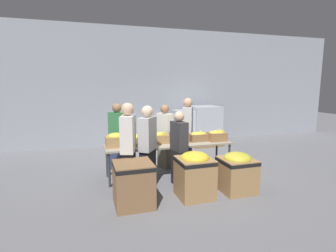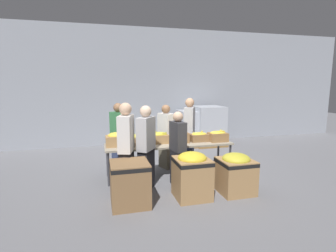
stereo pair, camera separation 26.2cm
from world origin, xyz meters
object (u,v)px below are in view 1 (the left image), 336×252
Objects in this scene: pallet_stack_0 at (189,128)px; pallet_stack_1 at (204,126)px; banana_box_4 at (198,136)px; volunteer_5 at (179,149)px; volunteer_0 at (188,132)px; volunteer_2 at (165,137)px; volunteer_3 at (148,148)px; volunteer_4 at (118,137)px; banana_box_5 at (217,135)px; banana_box_2 at (159,138)px; banana_box_1 at (137,140)px; banana_box_3 at (179,136)px; banana_box_0 at (116,140)px; donation_bin_1 at (195,173)px; volunteer_1 at (128,150)px; donation_bin_0 at (133,183)px; donation_bin_2 at (237,171)px; sorting_table at (169,145)px.

pallet_stack_1 is at bearing -14.77° from pallet_stack_0.
volunteer_5 reaches higher than banana_box_4.
volunteer_0 is 0.68m from volunteer_2.
volunteer_4 is (-0.44, 1.34, -0.02)m from volunteer_3.
volunteer_3 is (-1.81, -0.54, -0.05)m from banana_box_5.
volunteer_3 is (-0.43, -0.70, -0.05)m from banana_box_2.
volunteer_4 is (-1.81, 0.02, -0.05)m from volunteer_0.
banana_box_3 is at bearing -0.99° from banana_box_1.
banana_box_0 is 1.90m from donation_bin_1.
volunteer_4 is at bearing 52.65° from volunteer_3.
banana_box_2 is 0.25× the size of volunteer_1.
volunteer_3 is at bearing -144.07° from banana_box_3.
donation_bin_2 is at bearing 0.00° from donation_bin_0.
sorting_table is 1.31m from volunteer_4.
banana_box_1 is 1.44m from donation_bin_0.
volunteer_4 reaches higher than banana_box_0.
banana_box_1 is at bearing 175.75° from sorting_table.
banana_box_1 is 0.52m from banana_box_2.
banana_box_0 is at bearing 28.09° from volunteer_1.
volunteer_2 is 0.95× the size of volunteer_3.
sorting_table is 0.89m from volunteer_3.
sorting_table is at bearing 176.31° from banana_box_5.
donation_bin_1 is (-0.16, -1.30, -0.45)m from banana_box_3.
volunteer_0 reaches higher than volunteer_5.
banana_box_3 is 1.91m from donation_bin_0.
pallet_stack_1 is at bearing 70.83° from banana_box_5.
banana_box_1 is 3.86m from pallet_stack_1.
banana_box_3 is 1.11m from volunteer_3.
volunteer_3 is at bearing 81.12° from volunteer_5.
volunteer_4 is at bearing 18.87° from volunteer_1.
volunteer_3 is at bearing -82.42° from banana_box_1.
donation_bin_1 is at bearing -116.36° from banana_box_4.
sorting_table is 3.75× the size of donation_bin_0.
pallet_stack_1 reaches higher than sorting_table.
banana_box_0 reaches higher than donation_bin_1.
sorting_table is at bearing -171.59° from banana_box_3.
volunteer_5 is (0.24, -0.69, -0.12)m from banana_box_2.
banana_box_5 is at bearing -15.27° from banana_box_4.
banana_box_3 is at bearing -125.54° from pallet_stack_1.
volunteer_2 is (-0.18, 0.55, -0.12)m from banana_box_3.
volunteer_1 is 2.29× the size of donation_bin_0.
banana_box_5 is 0.55× the size of donation_bin_0.
volunteer_3 reaches higher than banana_box_5.
donation_bin_1 is (-0.65, -1.31, -0.41)m from banana_box_4.
volunteer_2 is at bearing -11.92° from volunteer_5.
banana_box_0 reaches higher than donation_bin_2.
volunteer_1 is at bearing -162.99° from banana_box_5.
volunteer_4 is (-1.33, 0.70, -0.09)m from banana_box_3.
banana_box_0 is 0.98× the size of banana_box_2.
volunteer_1 is (0.15, -0.81, -0.04)m from banana_box_0.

